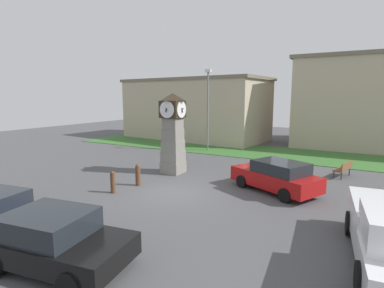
# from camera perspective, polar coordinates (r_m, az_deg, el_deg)

# --- Properties ---
(ground_plane) EXTENTS (67.87, 67.87, 0.00)m
(ground_plane) POSITION_cam_1_polar(r_m,az_deg,el_deg) (14.60, -3.48, -9.23)
(ground_plane) COLOR #4C4C4F
(clock_tower) EXTENTS (1.49, 1.50, 4.77)m
(clock_tower) POSITION_cam_1_polar(r_m,az_deg,el_deg) (17.83, -3.66, 2.18)
(clock_tower) COLOR gray
(clock_tower) RESTS_ON ground_plane
(bollard_near_tower) EXTENTS (0.23, 0.23, 1.07)m
(bollard_near_tower) POSITION_cam_1_polar(r_m,az_deg,el_deg) (14.89, -14.84, -6.98)
(bollard_near_tower) COLOR brown
(bollard_near_tower) RESTS_ON ground_plane
(bollard_mid_row) EXTENTS (0.26, 0.26, 1.14)m
(bollard_mid_row) POSITION_cam_1_polar(r_m,az_deg,el_deg) (15.80, -10.26, -5.76)
(bollard_mid_row) COLOR brown
(bollard_mid_row) RESTS_ON ground_plane
(car_by_building) EXTENTS (4.19, 2.59, 1.50)m
(car_by_building) POSITION_cam_1_polar(r_m,az_deg,el_deg) (9.24, -24.55, -16.18)
(car_by_building) COLOR black
(car_by_building) RESTS_ON ground_plane
(car_far_lot) EXTENTS (4.66, 3.54, 1.53)m
(car_far_lot) POSITION_cam_1_polar(r_m,az_deg,el_deg) (15.07, 15.72, -5.88)
(car_far_lot) COLOR #A51111
(car_far_lot) RESTS_ON ground_plane
(bench) EXTENTS (0.96, 1.68, 0.90)m
(bench) POSITION_cam_1_polar(r_m,az_deg,el_deg) (19.21, 26.94, -4.13)
(bench) COLOR brown
(bench) RESTS_ON ground_plane
(pedestrian_near_bench) EXTENTS (0.44, 0.32, 1.67)m
(pedestrian_near_bench) POSITION_cam_1_polar(r_m,az_deg,el_deg) (30.21, -4.33, 2.13)
(pedestrian_near_bench) COLOR red
(pedestrian_near_bench) RESTS_ON ground_plane
(pedestrian_by_cars) EXTENTS (0.44, 0.32, 1.64)m
(pedestrian_by_cars) POSITION_cam_1_polar(r_m,az_deg,el_deg) (29.26, 2.81, 1.88)
(pedestrian_by_cars) COLOR #338C4C
(pedestrian_by_cars) RESTS_ON ground_plane
(street_lamp_near_road) EXTENTS (0.50, 0.24, 6.78)m
(street_lamp_near_road) POSITION_cam_1_polar(r_m,az_deg,el_deg) (25.19, 3.04, 7.48)
(street_lamp_near_road) COLOR slate
(street_lamp_near_road) RESTS_ON ground_plane
(warehouse_blue_far) EXTENTS (16.22, 8.68, 6.45)m
(warehouse_blue_far) POSITION_cam_1_polar(r_m,az_deg,el_deg) (32.89, 0.52, 6.70)
(warehouse_blue_far) COLOR #B7A88E
(warehouse_blue_far) RESTS_ON ground_plane
(grass_verge_far) EXTENTS (40.72, 6.15, 0.04)m
(grass_verge_far) POSITION_cam_1_polar(r_m,az_deg,el_deg) (24.93, 18.28, -1.95)
(grass_verge_far) COLOR #386B2D
(grass_verge_far) RESTS_ON ground_plane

